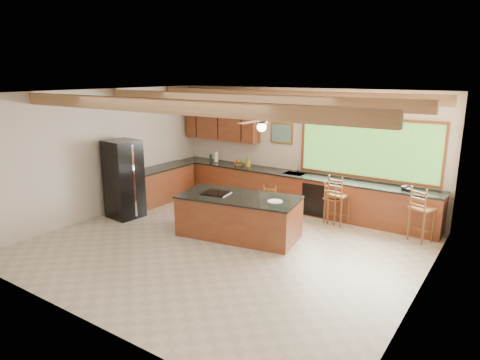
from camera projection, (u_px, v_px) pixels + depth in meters
The scene contains 9 objects.
ground at pixel (226, 246), 8.54m from camera, with size 7.20×7.20×0.00m, color beige.
room_shell at pixel (237, 131), 8.62m from camera, with size 7.27×6.54×3.02m.
counter_run at pixel (258, 190), 10.90m from camera, with size 7.12×3.10×1.23m.
island at pixel (239, 216), 8.97m from camera, with size 2.66×1.59×0.89m.
refrigerator at pixel (124, 179), 10.07m from camera, with size 0.79×0.77×1.85m.
bar_stool_a at pixel (270, 201), 9.60m from camera, with size 0.42×0.42×0.94m.
bar_stool_b at pixel (338, 196), 9.55m from camera, with size 0.47×0.47×1.16m.
bar_stool_c at pixel (333, 199), 9.65m from camera, with size 0.41×0.41×0.98m.
bar_stool_d at pixel (422, 210), 8.58m from camera, with size 0.54×0.54×1.16m.
Camera 1 is at (4.71, -6.43, 3.35)m, focal length 32.00 mm.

